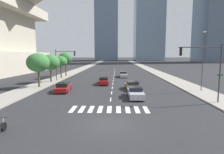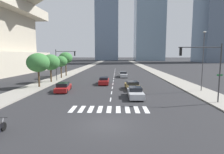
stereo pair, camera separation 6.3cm
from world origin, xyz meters
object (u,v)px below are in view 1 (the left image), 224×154
at_px(sedan_silver_0, 123,75).
at_px(street_tree_second, 50,62).
at_px(traffic_signal_near, 205,62).
at_px(street_lamp_east, 203,57).
at_px(sedan_silver_1, 135,93).
at_px(sedan_gold_4, 133,86).
at_px(street_tree_fourth, 65,58).
at_px(street_tree_third, 61,61).
at_px(sedan_red_3, 104,81).
at_px(street_tree_nearest, 38,63).
at_px(sedan_red_2, 63,87).
at_px(traffic_signal_far, 63,59).

bearing_deg(sedan_silver_0, street_tree_second, -59.78).
height_order(traffic_signal_near, street_lamp_east, street_lamp_east).
relative_size(sedan_silver_0, sedan_silver_1, 1.06).
height_order(sedan_silver_1, sedan_gold_4, sedan_silver_1).
bearing_deg(sedan_gold_4, street_tree_fourth, -144.33).
relative_size(street_tree_second, street_tree_third, 1.07).
bearing_deg(street_tree_fourth, sedan_red_3, -49.27).
relative_size(sedan_gold_4, street_tree_second, 0.89).
bearing_deg(sedan_gold_4, traffic_signal_near, 35.20).
distance_m(sedan_red_3, street_lamp_east, 16.62).
bearing_deg(street_tree_fourth, street_tree_nearest, -90.00).
relative_size(traffic_signal_near, street_tree_second, 1.21).
height_order(traffic_signal_near, street_tree_nearest, traffic_signal_near).
relative_size(sedan_silver_1, sedan_red_2, 0.92).
height_order(street_lamp_east, street_tree_nearest, street_lamp_east).
bearing_deg(sedan_gold_4, sedan_silver_1, -7.12).
height_order(sedan_silver_1, sedan_red_3, sedan_silver_1).
distance_m(street_tree_nearest, street_tree_third, 11.95).
xyz_separation_m(sedan_silver_1, street_tree_second, (-15.03, 12.04, 3.31)).
bearing_deg(street_tree_fourth, sedan_silver_1, -56.22).
height_order(sedan_red_3, traffic_signal_near, traffic_signal_near).
relative_size(sedan_red_2, traffic_signal_far, 0.78).
bearing_deg(sedan_red_3, sedan_red_2, 139.73).
distance_m(sedan_gold_4, traffic_signal_far, 16.32).
height_order(sedan_gold_4, street_tree_third, street_tree_third).
height_order(street_lamp_east, street_tree_second, street_lamp_east).
xyz_separation_m(sedan_red_2, street_lamp_east, (20.22, 0.30, 4.40)).
distance_m(sedan_gold_4, traffic_signal_near, 11.43).
distance_m(sedan_red_2, traffic_signal_near, 18.94).
bearing_deg(sedan_gold_4, sedan_red_3, -142.23).
relative_size(sedan_red_2, street_tree_fourth, 0.84).
bearing_deg(street_tree_nearest, street_lamp_east, -5.79).
distance_m(traffic_signal_far, street_tree_fourth, 8.56).
xyz_separation_m(sedan_red_2, traffic_signal_far, (-2.96, 10.36, 3.83)).
distance_m(street_lamp_east, street_tree_fourth, 31.08).
bearing_deg(traffic_signal_near, street_lamp_east, -112.93).
relative_size(traffic_signal_near, street_tree_fourth, 1.09).
bearing_deg(sedan_silver_0, sedan_red_3, -22.54).
xyz_separation_m(sedan_silver_0, sedan_gold_4, (0.96, -15.97, -0.04)).
bearing_deg(sedan_gold_4, street_lamp_east, 75.99).
bearing_deg(street_tree_second, street_tree_third, 90.00).
bearing_deg(traffic_signal_near, sedan_silver_1, -20.16).
distance_m(sedan_gold_4, street_tree_second, 16.85).
xyz_separation_m(sedan_red_2, street_tree_third, (-4.81, 14.78, 3.27)).
distance_m(sedan_silver_0, sedan_red_2, 20.00).
bearing_deg(street_tree_nearest, traffic_signal_near, -22.55).
bearing_deg(sedan_silver_1, street_lamp_east, 111.57).
relative_size(sedan_red_2, street_tree_third, 0.99).
xyz_separation_m(sedan_silver_1, street_tree_third, (-15.03, 18.53, 3.25)).
distance_m(sedan_red_3, traffic_signal_near, 18.09).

